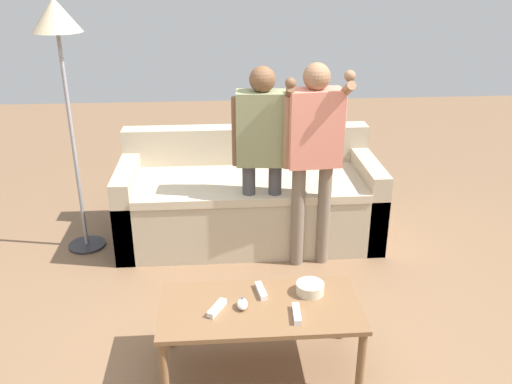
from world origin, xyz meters
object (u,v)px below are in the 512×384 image
player_right (314,143)px  game_remote_wand_near (297,314)px  snack_bowl (310,288)px  game_remote_wand_spare (261,291)px  game_remote_nunchuk (242,304)px  couch (249,200)px  coffee_table (260,314)px  player_center (262,143)px  game_remote_wand_far (217,308)px  floor_lamp (58,37)px

player_right → game_remote_wand_near: size_ratio=9.01×
snack_bowl → game_remote_wand_spare: (-0.26, 0.02, -0.01)m
game_remote_nunchuk → game_remote_wand_near: game_remote_nunchuk is taller
snack_bowl → game_remote_nunchuk: (-0.37, -0.11, -0.01)m
couch → game_remote_wand_near: bearing=-85.3°
couch → game_remote_wand_spare: couch is taller
game_remote_wand_near → game_remote_wand_spare: (-0.16, 0.22, 0.00)m
couch → snack_bowl: (0.24, -1.49, 0.13)m
couch → coffee_table: 1.59m
coffee_table → game_remote_wand_near: bearing=-30.3°
player_center → game_remote_wand_far: bearing=-105.3°
game_remote_nunchuk → floor_lamp: size_ratio=0.05×
coffee_table → game_remote_wand_far: game_remote_wand_far is taller
floor_lamp → player_center: bearing=-10.9°
coffee_table → game_remote_wand_spare: 0.13m
game_remote_wand_far → game_remote_nunchuk: bearing=6.2°
game_remote_wand_far → couch: bearing=80.7°
player_center → game_remote_wand_near: (0.07, -1.31, -0.48)m
couch → game_remote_wand_spare: size_ratio=13.02×
game_remote_wand_near → game_remote_wand_far: size_ratio=1.09×
snack_bowl → floor_lamp: floor_lamp is taller
player_center → game_remote_wand_far: size_ratio=9.59×
player_center → player_right: 0.36m
player_center → player_right: size_ratio=0.98×
coffee_table → floor_lamp: floor_lamp is taller
game_remote_nunchuk → game_remote_wand_far: game_remote_nunchuk is taller
player_right → game_remote_wand_near: (-0.28, -1.21, -0.50)m
game_remote_wand_near → couch: bearing=94.7°
couch → floor_lamp: size_ratio=1.09×
coffee_table → game_remote_wand_spare: bearing=83.5°
player_right → game_remote_wand_far: size_ratio=9.83×
floor_lamp → game_remote_nunchuk: bearing=-52.3°
game_remote_nunchuk → game_remote_wand_far: size_ratio=0.59×
game_remote_wand_far → game_remote_wand_spare: size_ratio=0.97×
player_center → game_remote_wand_spare: size_ratio=9.29×
couch → floor_lamp: 1.81m
game_remote_wand_spare → player_center: bearing=84.9°
game_remote_wand_far → coffee_table: bearing=6.3°
floor_lamp → player_center: size_ratio=1.29×
game_remote_nunchuk → player_center: bearing=80.5°
couch → game_remote_wand_spare: bearing=-91.0°
floor_lamp → game_remote_wand_far: floor_lamp is taller
floor_lamp → game_remote_wand_far: 2.15m
game_remote_wand_near → game_remote_wand_far: same height
coffee_table → player_center: 1.33m
snack_bowl → game_remote_wand_far: size_ratio=1.02×
game_remote_wand_spare → floor_lamp: bearing=132.8°
couch → game_remote_wand_far: bearing=-99.3°
player_center → game_remote_nunchuk: bearing=-99.5°
player_center → player_right: (0.34, -0.10, 0.02)m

